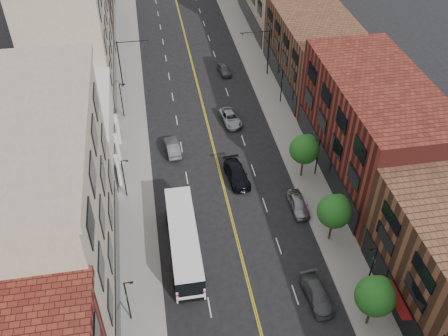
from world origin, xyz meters
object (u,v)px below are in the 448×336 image
car_parked_mid (317,294)px  car_lane_behind (172,147)px  car_lane_b (230,118)px  city_bus (184,239)px  car_lane_c (224,69)px  car_parked_far (298,204)px  car_lane_a (237,174)px

car_parked_mid → car_lane_behind: (-10.97, 24.01, 0.04)m
car_parked_mid → car_lane_b: car_parked_mid is taller
city_bus → car_lane_c: city_bus is taller
car_lane_behind → car_parked_far: bearing=130.8°
car_lane_a → car_lane_b: (1.38, 11.60, -0.10)m
car_parked_mid → car_lane_b: (-2.70, 29.11, -0.02)m
city_bus → car_lane_c: size_ratio=3.19×
city_bus → car_lane_a: size_ratio=2.28×
car_parked_mid → car_lane_c: bearing=86.9°
car_lane_behind → car_lane_c: car_lane_behind is taller
city_bus → car_lane_c: 36.08m
car_parked_mid → car_lane_b: bearing=90.4°
car_lane_b → car_parked_far: bearing=-83.6°
city_bus → car_lane_a: 12.26m
car_lane_behind → car_parked_mid: bearing=110.0°
car_lane_b → car_lane_behind: bearing=-155.7°
car_parked_mid → car_lane_c: 42.33m
car_parked_mid → car_lane_behind: 26.40m
car_lane_a → car_lane_b: car_lane_a is taller
car_parked_mid → car_lane_a: bearing=98.2°
city_bus → car_parked_mid: (11.30, -7.66, -1.14)m
city_bus → car_lane_c: (10.00, 34.65, -1.18)m
car_lane_a → car_lane_b: size_ratio=1.10×
car_parked_mid → car_lane_c: (-1.30, 42.31, -0.04)m
car_parked_far → car_lane_a: bearing=133.0°
car_parked_far → car_lane_b: bearing=103.1°
car_lane_b → car_parked_mid: bearing=-92.0°
car_parked_far → car_lane_behind: car_lane_behind is taller
city_bus → car_lane_a: city_bus is taller
car_parked_far → car_parked_mid: bearing=-98.6°
car_lane_c → car_lane_b: bearing=-102.1°
car_lane_b → car_lane_c: bearing=76.6°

